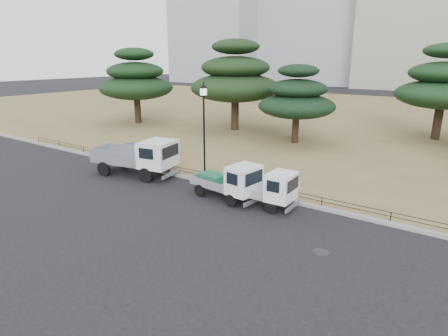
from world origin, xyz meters
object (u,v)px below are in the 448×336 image
Objects in this scene: truck_large at (139,156)px; street_lamp at (204,116)px; truck_kei_front at (230,181)px; truck_kei_rear at (265,188)px; tarp_pile at (130,153)px.

truck_large is 1.01× the size of street_lamp.
truck_kei_rear is (1.83, 0.21, -0.06)m from truck_kei_front.
tarp_pile is at bearing 175.91° from street_lamp.
street_lamp is (-2.80, 1.61, 2.77)m from truck_kei_front.
tarp_pile is (-6.74, 0.48, -3.12)m from street_lamp.
truck_kei_rear is 1.79× the size of tarp_pile.
street_lamp reaches higher than truck_kei_rear.
street_lamp is (3.77, 1.43, 2.48)m from truck_large.
truck_large is 2.81× the size of tarp_pile.
tarp_pile is at bearing 174.52° from truck_kei_front.
tarp_pile is at bearing 136.12° from truck_large.
truck_kei_rear is at bearing -9.42° from tarp_pile.
truck_kei_front is (6.57, -0.18, -0.29)m from truck_large.
truck_kei_front is 4.25m from street_lamp.
truck_large is at bearing 178.63° from truck_kei_rear.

